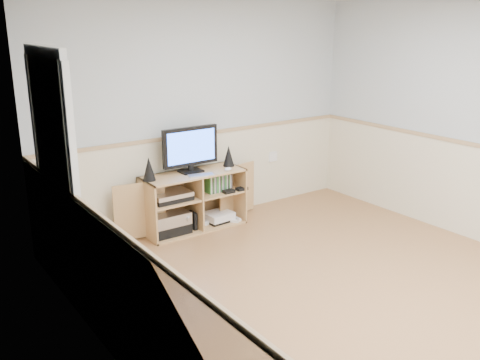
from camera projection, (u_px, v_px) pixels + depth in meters
name	position (u px, v px, depth m)	size (l,w,h in m)	color
room	(333.00, 153.00, 4.37)	(4.04, 4.54, 2.54)	tan
media_cabinet	(192.00, 199.00, 6.01)	(1.81, 0.44, 0.65)	tan
monitor	(190.00, 148.00, 5.83)	(0.66, 0.18, 0.50)	black
speaker_left	(149.00, 169.00, 5.57)	(0.14, 0.14, 0.25)	black
speaker_right	(229.00, 156.00, 6.12)	(0.13, 0.13, 0.24)	black
keyboard	(201.00, 175.00, 5.77)	(0.28, 0.11, 0.01)	silver
mouse	(228.00, 169.00, 5.96)	(0.10, 0.06, 0.04)	white
av_components	(170.00, 216.00, 5.82)	(0.51, 0.32, 0.47)	black
game_consoles	(217.00, 217.00, 6.19)	(0.45, 0.30, 0.11)	white
game_cases	(218.00, 183.00, 6.08)	(0.30, 0.14, 0.19)	#3F8C3F
wall_outlet	(273.00, 157.00, 6.78)	(0.12, 0.03, 0.12)	white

